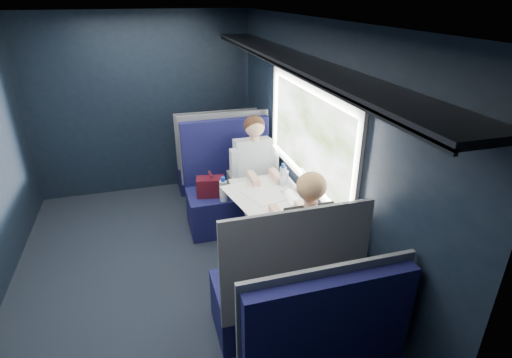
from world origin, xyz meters
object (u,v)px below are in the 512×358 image
object	(u,v)px
table	(270,205)
laptop	(302,191)
seat_bay_far	(282,290)
seat_row_front	(215,161)
bottle_small	(283,176)
man	(256,170)
seat_bay_near	(230,190)
cup	(285,175)
woman	(306,238)

from	to	relation	value
table	laptop	world-z (taller)	laptop
seat_bay_far	seat_row_front	distance (m)	2.67
table	seat_bay_far	distance (m)	0.93
seat_row_front	laptop	distance (m)	1.97
seat_row_front	bottle_small	bearing A→B (deg)	-76.22
laptop	table	bearing A→B (deg)	166.90
man	seat_bay_near	bearing A→B (deg)	146.45
man	seat_bay_far	bearing A→B (deg)	-99.03
cup	table	bearing A→B (deg)	-128.91
seat_bay_far	seat_row_front	xyz separation A→B (m)	(0.00, 2.67, -0.00)
seat_row_front	cup	xyz separation A→B (m)	(0.46, -1.45, 0.37)
cup	woman	bearing A→B (deg)	-101.42
man	bottle_small	distance (m)	0.52
woman	bottle_small	size ratio (longest dim) A/B	5.69
seat_bay_far	seat_row_front	world-z (taller)	seat_bay_far
seat_bay_far	laptop	bearing A→B (deg)	59.21
seat_bay_near	woman	xyz separation A→B (m)	(0.26, -1.58, 0.31)
woman	laptop	distance (m)	0.68
seat_bay_far	woman	size ratio (longest dim) A/B	0.95
woman	laptop	world-z (taller)	woman
table	seat_bay_far	xyz separation A→B (m)	(-0.18, -0.87, -0.25)
table	seat_row_front	xyz separation A→B (m)	(-0.18, 1.80, -0.25)
man	laptop	xyz separation A→B (m)	(0.23, -0.77, 0.08)
seat_bay_far	bottle_small	xyz separation A→B (m)	(0.39, 1.09, 0.43)
seat_bay_near	man	xyz separation A→B (m)	(0.26, -0.17, 0.30)
table	cup	size ratio (longest dim) A/B	11.78
seat_bay_near	seat_bay_far	world-z (taller)	same
seat_row_front	man	xyz separation A→B (m)	(0.25, -1.10, 0.31)
table	cup	bearing A→B (deg)	51.09
woman	laptop	bearing A→B (deg)	70.17
seat_bay_far	man	world-z (taller)	man
man	seat_row_front	bearing A→B (deg)	102.83
table	laptop	xyz separation A→B (m)	(0.30, -0.07, 0.14)
man	laptop	distance (m)	0.81
man	woman	size ratio (longest dim) A/B	1.00
seat_bay_far	seat_bay_near	bearing A→B (deg)	90.26
bottle_small	cup	bearing A→B (deg)	60.64
cup	seat_bay_near	bearing A→B (deg)	132.07
table	man	size ratio (longest dim) A/B	0.76
man	laptop	world-z (taller)	man
seat_bay_near	seat_bay_far	distance (m)	1.74
table	man	bearing A→B (deg)	84.48
table	bottle_small	size ratio (longest dim) A/B	4.30
seat_bay_near	bottle_small	size ratio (longest dim) A/B	5.42
seat_bay_far	bottle_small	world-z (taller)	seat_bay_far
seat_bay_far	seat_row_front	size ratio (longest dim) A/B	1.09
seat_bay_far	laptop	xyz separation A→B (m)	(0.48, 0.81, 0.39)
table	bottle_small	distance (m)	0.35
seat_row_front	seat_bay_far	bearing A→B (deg)	-90.00
bottle_small	seat_bay_far	bearing A→B (deg)	-109.61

